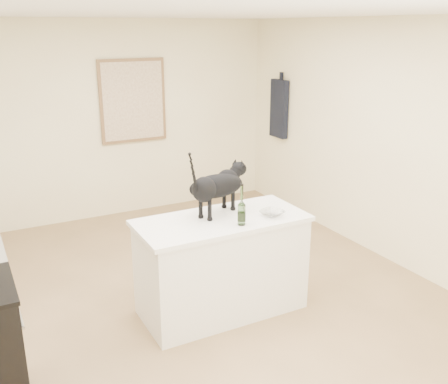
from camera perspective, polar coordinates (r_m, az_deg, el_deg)
floor at (r=4.94m, az=-2.41°, el=-12.21°), size 5.50×5.50×0.00m
ceiling at (r=4.28m, az=-2.88°, el=19.49°), size 5.50×5.50×0.00m
wall_back at (r=6.96m, az=-12.50°, el=7.76°), size 4.50×0.00×4.50m
wall_right at (r=5.74m, az=18.19°, el=5.16°), size 0.00×5.50×5.50m
island_base at (r=4.62m, az=-0.26°, el=-8.42°), size 1.44×0.67×0.86m
island_top at (r=4.44m, az=-0.27°, el=-3.22°), size 1.50×0.70×0.04m
artwork_frame at (r=6.98m, az=-10.17°, el=10.01°), size 0.90×0.03×1.10m
artwork_canvas at (r=6.97m, az=-10.12°, el=10.00°), size 0.82×0.00×1.02m
hanging_garment at (r=7.23m, az=6.19°, el=9.25°), size 0.08×0.34×0.80m
black_cat at (r=4.45m, az=-0.87°, el=0.32°), size 0.69×0.46×0.47m
wine_bottle at (r=4.24m, az=2.00°, el=-1.71°), size 0.08×0.08×0.31m
glass_bowl at (r=4.50m, az=5.41°, el=-2.41°), size 0.26×0.26×0.05m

